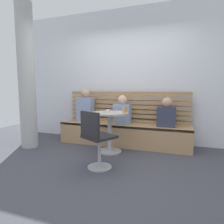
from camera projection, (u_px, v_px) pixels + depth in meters
The scene contains 13 objects.
ground at pixel (101, 166), 2.99m from camera, with size 8.00×8.00×0.00m, color #42424C.
back_wall at pixel (129, 76), 4.36m from camera, with size 5.20×0.10×2.90m, color silver.
concrete_pillar at pixel (27, 77), 3.83m from camera, with size 0.32×0.32×2.80m, color #B2B2AD.
booth_bench at pixel (123, 134), 4.09m from camera, with size 2.70×0.52×0.44m.
booth_backrest at pixel (126, 107), 4.25m from camera, with size 2.65×0.04×0.67m.
cafe_table at pixel (110, 124), 3.60m from camera, with size 0.68×0.68×0.74m.
white_chair at pixel (96, 138), 2.83m from camera, with size 0.54×0.54×0.85m.
person_adult at pixel (85, 107), 4.34m from camera, with size 0.34×0.22×0.72m.
person_child_left at pixel (122, 111), 4.08m from camera, with size 0.34×0.22×0.60m.
person_child_middle at pixel (166, 114), 3.77m from camera, with size 0.34×0.22×0.56m.
cup_espresso_small at pixel (108, 111), 3.54m from camera, with size 0.06×0.06×0.06m, color silver.
cup_tumbler_orange at pixel (125, 110), 3.51m from camera, with size 0.07×0.07×0.10m, color orange.
plate_small at pixel (122, 111), 3.66m from camera, with size 0.17×0.17×0.01m, color white.
Camera 1 is at (1.12, -2.66, 1.16)m, focal length 31.50 mm.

